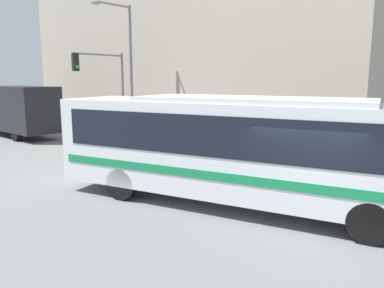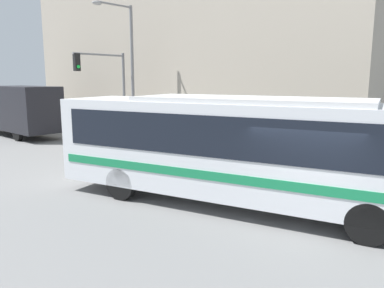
% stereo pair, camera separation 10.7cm
% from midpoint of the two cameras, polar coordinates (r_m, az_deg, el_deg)
% --- Properties ---
extents(ground_plane, '(120.00, 120.00, 0.00)m').
position_cam_midpoint_polar(ground_plane, '(9.97, 17.98, -11.98)').
color(ground_plane, slate).
extents(sidewalk, '(2.53, 70.00, 0.14)m').
position_cam_midpoint_polar(sidewalk, '(27.83, -16.96, 2.15)').
color(sidewalk, gray).
rests_on(sidewalk, ground_plane).
extents(building_facade, '(6.00, 25.57, 12.62)m').
position_cam_midpoint_polar(building_facade, '(25.58, -1.47, 15.94)').
color(building_facade, '#9E9384').
rests_on(building_facade, ground_plane).
extents(city_bus, '(5.30, 11.92, 3.13)m').
position_cam_midpoint_polar(city_bus, '(10.60, 8.84, -0.12)').
color(city_bus, silver).
rests_on(city_bus, ground_plane).
extents(delivery_truck, '(2.29, 7.70, 3.17)m').
position_cam_midpoint_polar(delivery_truck, '(26.26, -24.77, 4.84)').
color(delivery_truck, black).
rests_on(delivery_truck, ground_plane).
extents(fire_hydrant, '(0.21, 0.29, 0.72)m').
position_cam_midpoint_polar(fire_hydrant, '(15.55, 15.12, -2.05)').
color(fire_hydrant, '#999999').
rests_on(fire_hydrant, sidewalk).
extents(traffic_light_pole, '(3.28, 0.35, 4.93)m').
position_cam_midpoint_polar(traffic_light_pole, '(21.59, -12.69, 9.46)').
color(traffic_light_pole, slate).
rests_on(traffic_light_pole, sidewalk).
extents(parking_meter, '(0.14, 0.14, 1.27)m').
position_cam_midpoint_polar(parking_meter, '(20.05, -4.89, 2.35)').
color(parking_meter, slate).
rests_on(parking_meter, sidewalk).
extents(street_lamp, '(2.57, 0.28, 7.46)m').
position_cam_midpoint_polar(street_lamp, '(21.64, -9.64, 12.24)').
color(street_lamp, slate).
rests_on(street_lamp, sidewalk).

